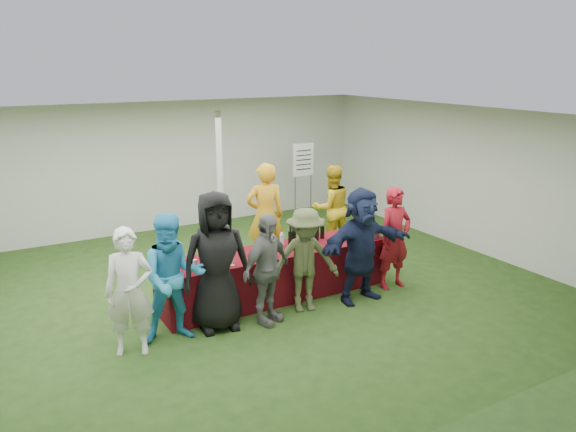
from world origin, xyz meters
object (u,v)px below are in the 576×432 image
customer_4 (305,260)px  customer_5 (361,245)px  dump_bucket (373,232)px  staff_pourer (265,216)px  serving_table (277,273)px  wine_list_sign (303,166)px  customer_0 (129,292)px  customer_3 (267,269)px  customer_6 (395,238)px  staff_back (331,208)px  customer_2 (216,261)px  customer_1 (173,278)px

customer_4 → customer_5: size_ratio=0.88×
customer_4 → customer_5: (0.91, -0.10, 0.11)m
dump_bucket → customer_5: (-0.62, -0.51, 0.03)m
staff_pourer → customer_5: bearing=120.1°
serving_table → wine_list_sign: size_ratio=2.00×
staff_pourer → customer_0: staff_pourer is taller
serving_table → staff_pourer: (0.45, 1.21, 0.55)m
customer_3 → customer_6: size_ratio=0.95×
staff_back → customer_5: customer_5 is taller
customer_2 → customer_5: (2.21, -0.22, -0.08)m
dump_bucket → customer_5: 0.81m
wine_list_sign → customer_3: bearing=-127.2°
customer_0 → customer_1: bearing=26.0°
wine_list_sign → staff_pourer: size_ratio=0.97×
customer_5 → staff_back: bearing=63.3°
staff_back → serving_table: bearing=43.8°
staff_pourer → customer_6: staff_pourer is taller
customer_0 → customer_5: bearing=18.2°
staff_back → customer_2: size_ratio=0.86×
customer_5 → wine_list_sign: bearing=67.7°
wine_list_sign → customer_0: wine_list_sign is taller
customer_6 → customer_5: bearing=-170.0°
wine_list_sign → customer_2: bearing=-134.3°
customer_5 → customer_6: customer_5 is taller
customer_4 → customer_6: size_ratio=0.94×
customer_0 → customer_3: size_ratio=1.03×
wine_list_sign → staff_back: (-0.38, -1.64, -0.50)m
dump_bucket → customer_4: (-1.53, -0.41, -0.08)m
staff_pourer → staff_back: staff_pourer is taller
staff_back → customer_0: size_ratio=1.01×
customer_2 → customer_4: customer_2 is taller
customer_0 → serving_table: bearing=34.7°
customer_0 → customer_1: customer_1 is taller
wine_list_sign → customer_6: 3.78m
wine_list_sign → staff_pourer: (-1.93, -1.91, -0.39)m
staff_pourer → customer_2: (-1.63, -1.72, 0.02)m
customer_5 → customer_1: bearing=173.4°
staff_back → wine_list_sign: bearing=-95.7°
customer_0 → customer_4: bearing=19.9°
customer_3 → customer_5: size_ratio=0.90×
wine_list_sign → customer_0: size_ratio=1.12×
customer_4 → staff_back: bearing=63.2°
customer_1 → customer_3: size_ratio=1.09×
customer_3 → wine_list_sign: bearing=28.7°
wine_list_sign → staff_back: bearing=-102.9°
dump_bucket → customer_0: customer_0 is taller
customer_3 → customer_5: customer_5 is taller
wine_list_sign → staff_back: wine_list_sign is taller
staff_pourer → customer_1: size_ratio=1.10×
customer_0 → customer_5: 3.39m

